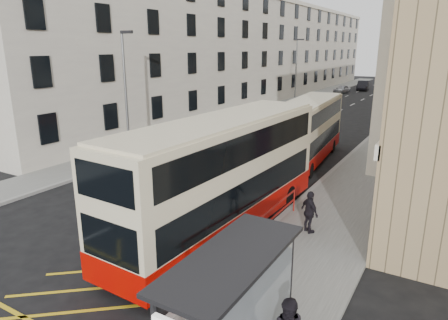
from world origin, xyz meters
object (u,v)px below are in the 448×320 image
Objects in this scene: pedestrian_far at (310,212)px; car_red at (392,88)px; white_van at (312,100)px; car_dark at (363,85)px; double_decker_rear at (308,131)px; street_lamp_near at (126,89)px; bus_shelter at (229,295)px; street_lamp_far at (296,68)px; double_decker_front at (223,175)px; car_silver at (342,89)px.

pedestrian_far reaches higher than car_red.
white_van is 23.14m from car_dark.
double_decker_rear is at bearing -34.03° from pedestrian_far.
street_lamp_near is 0.78× the size of double_decker_rear.
street_lamp_far reaches higher than bus_shelter.
car_dark is at bearing 81.23° from street_lamp_far.
double_decker_front is (-3.95, 6.36, 0.21)m from bus_shelter.
white_van is (-11.53, 34.49, -0.18)m from pedestrian_far.
double_decker_front reaches higher than car_silver.
double_decker_rear reaches higher than car_dark.
bus_shelter is 0.81× the size of car_red.
double_decker_rear is at bearing -67.47° from street_lamp_far.
street_lamp_far is at bearing 159.46° from white_van.
street_lamp_near is (-14.69, 12.39, 2.50)m from bus_shelter.
car_silver is 0.77× the size of car_dark.
double_decker_front reaches higher than white_van.
car_silver is 6.69m from car_dark.
street_lamp_near is at bearing 17.28° from pedestrian_far.
street_lamp_near is 30.11m from white_van.
white_van reaches higher than car_silver.
double_decker_front is at bearing -73.39° from street_lamp_far.
bus_shelter is 7.81m from pedestrian_far.
car_red is (6.68, 5.35, 0.12)m from car_silver.
double_decker_rear reaches higher than car_red.
pedestrian_far is (3.65, -10.05, -1.04)m from double_decker_rear.
car_dark is at bearing 85.24° from car_silver.
pedestrian_far is at bearing 100.74° from car_red.
double_decker_rear is 2.70× the size of car_silver.
street_lamp_far reaches higher than car_red.
white_van is 16.71m from car_silver.
double_decker_front is (10.75, -6.03, -2.29)m from street_lamp_near.
street_lamp_far is 1.36× the size of white_van.
white_van is at bearing -5.38° from street_lamp_far.
street_lamp_near is at bearing -80.44° from car_silver.
double_decker_front is 6.86× the size of pedestrian_far.
street_lamp_near is 53.15m from car_dark.
car_silver is at bearing -40.55° from pedestrian_far.
car_red is at bearing -20.37° from car_dark.
car_silver is 8.56m from car_red.
car_red is at bearing 95.66° from bus_shelter.
bus_shelter reaches higher than car_dark.
pedestrian_far is at bearing -87.62° from car_dark.
double_decker_rear is 2.09× the size of car_dark.
bus_shelter reaches higher than white_van.
street_lamp_far is 17.03m from car_silver.
street_lamp_far is 37.55m from pedestrian_far.
street_lamp_far is 2.12× the size of car_silver.
car_silver is at bearing 77.23° from white_van.
bus_shelter is at bearing -70.88° from street_lamp_far.
white_van is at bearing 79.94° from car_red.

